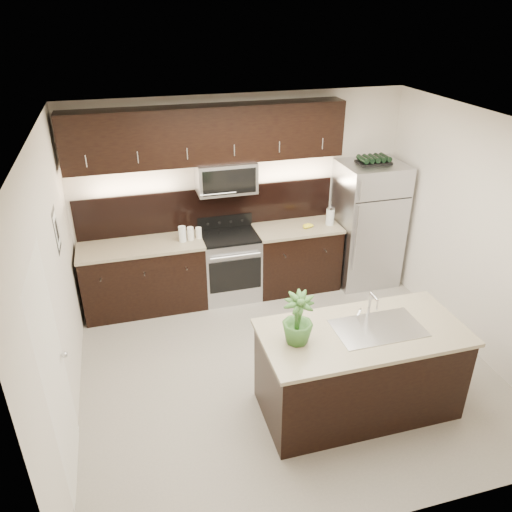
{
  "coord_description": "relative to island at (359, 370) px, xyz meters",
  "views": [
    {
      "loc": [
        -1.53,
        -4.23,
        3.72
      ],
      "look_at": [
        -0.2,
        0.55,
        1.17
      ],
      "focal_mm": 35.0,
      "sensor_mm": 36.0,
      "label": 1
    }
  ],
  "objects": [
    {
      "name": "plant",
      "position": [
        -0.66,
        0.02,
        0.72
      ],
      "size": [
        0.36,
        0.36,
        0.5
      ],
      "primitive_type": "imported",
      "rotation": [
        0.0,
        0.0,
        -0.36
      ],
      "color": "#315E25",
      "rests_on": "island"
    },
    {
      "name": "upper_fixtures",
      "position": [
        -0.92,
        2.62,
        1.67
      ],
      "size": [
        3.49,
        0.4,
        1.66
      ],
      "color": "black",
      "rests_on": "counter_run"
    },
    {
      "name": "refrigerator",
      "position": [
        1.25,
        2.41,
        0.41
      ],
      "size": [
        0.85,
        0.77,
        1.77
      ],
      "primitive_type": "cube",
      "color": "#B2B2B7",
      "rests_on": "ground"
    },
    {
      "name": "island",
      "position": [
        0.0,
        0.0,
        0.0
      ],
      "size": [
        1.96,
        0.96,
        0.94
      ],
      "color": "black",
      "rests_on": "ground"
    },
    {
      "name": "french_press",
      "position": [
        0.68,
        2.42,
        0.6
      ],
      "size": [
        0.12,
        0.12,
        0.34
      ],
      "rotation": [
        0.0,
        0.0,
        -0.04
      ],
      "color": "silver",
      "rests_on": "counter_run"
    },
    {
      "name": "counter_run",
      "position": [
        -0.95,
        2.47,
        -0.0
      ],
      "size": [
        3.51,
        0.65,
        0.94
      ],
      "color": "black",
      "rests_on": "ground"
    },
    {
      "name": "sink_faucet",
      "position": [
        0.15,
        0.01,
        0.48
      ],
      "size": [
        0.84,
        0.5,
        0.28
      ],
      "color": "silver",
      "rests_on": "island"
    },
    {
      "name": "wine_rack",
      "position": [
        1.25,
        2.41,
        1.35
      ],
      "size": [
        0.44,
        0.27,
        0.1
      ],
      "color": "black",
      "rests_on": "refrigerator"
    },
    {
      "name": "bananas",
      "position": [
        0.3,
        2.39,
        0.49
      ],
      "size": [
        0.2,
        0.17,
        0.05
      ],
      "primitive_type": "ellipsoid",
      "rotation": [
        0.0,
        0.0,
        0.31
      ],
      "color": "yellow",
      "rests_on": "counter_run"
    },
    {
      "name": "room_walls",
      "position": [
        -0.6,
        0.74,
        1.22
      ],
      "size": [
        4.52,
        4.02,
        2.71
      ],
      "color": "beige",
      "rests_on": "ground"
    },
    {
      "name": "canisters",
      "position": [
        -1.29,
        2.44,
        0.56
      ],
      "size": [
        0.31,
        0.13,
        0.21
      ],
      "rotation": [
        0.0,
        0.0,
        0.21
      ],
      "color": "silver",
      "rests_on": "counter_run"
    },
    {
      "name": "ground",
      "position": [
        -0.49,
        0.78,
        -0.47
      ],
      "size": [
        4.5,
        4.5,
        0.0
      ],
      "primitive_type": "plane",
      "color": "gray",
      "rests_on": "ground"
    }
  ]
}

